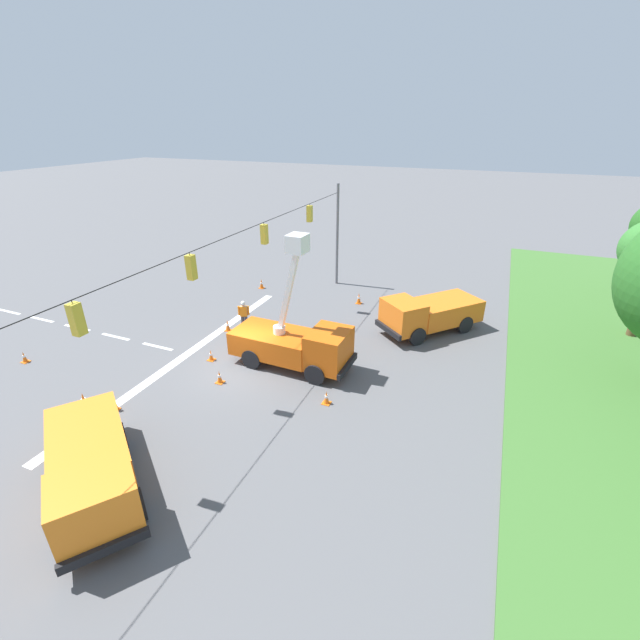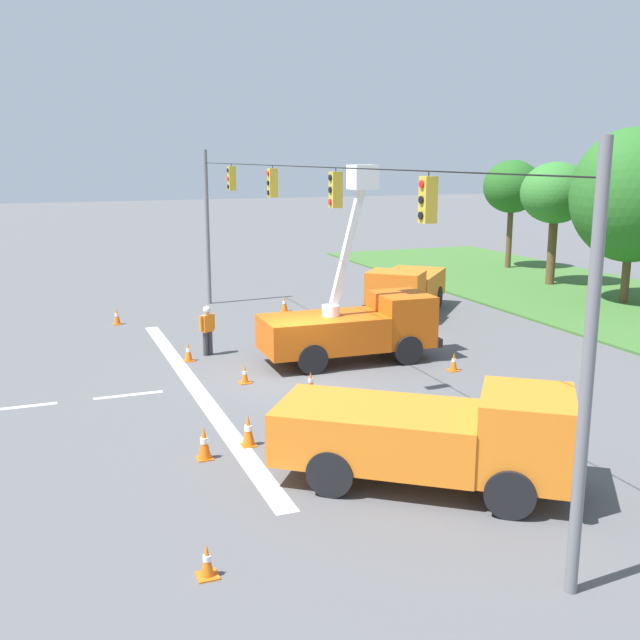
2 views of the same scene
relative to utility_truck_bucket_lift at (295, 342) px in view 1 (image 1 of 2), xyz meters
name	(u,v)px [view 1 (image 1 of 2)]	position (x,y,z in m)	size (l,w,h in m)	color
ground_plane	(244,367)	(1.10, -2.34, -1.34)	(200.00, 200.00, 0.00)	#565659
lane_markings	(165,348)	(1.10, -7.22, -1.33)	(17.60, 15.25, 0.01)	silver
signal_gantry	(236,279)	(1.09, -2.34, 3.24)	(26.20, 0.33, 7.20)	slate
utility_truck_bucket_lift	(295,342)	(0.00, 0.00, 0.00)	(2.50, 6.06, 6.63)	#D6560F
utility_truck_support_near	(91,468)	(9.77, -2.45, -0.19)	(5.62, 6.45, 2.21)	orange
utility_truck_support_far	(429,313)	(-6.45, 5.33, -0.19)	(5.98, 5.68, 2.15)	orange
road_worker	(244,313)	(-2.57, -4.52, -0.34)	(0.39, 0.60, 1.77)	#383842
traffic_cone_foreground_left	(326,398)	(2.31, 2.57, -1.04)	(0.36, 0.36, 0.62)	orange
traffic_cone_mid_left	(220,377)	(2.72, -2.60, -1.04)	(0.36, 0.36, 0.63)	orange
traffic_cone_mid_right	(359,298)	(-8.81, 0.42, -0.97)	(0.36, 0.36, 0.73)	orange
traffic_cone_near_bucket	(24,357)	(4.94, -12.76, -1.06)	(0.36, 0.36, 0.59)	orange
traffic_cone_lane_edge_a	(113,402)	(6.17, -5.50, -0.94)	(0.36, 0.36, 0.80)	orange
traffic_cone_lane_edge_b	(261,284)	(-8.81, -6.98, -0.99)	(0.36, 0.36, 0.70)	orange
traffic_cone_far_left	(84,401)	(6.60, -6.68, -0.94)	(0.36, 0.36, 0.80)	orange
traffic_cone_far_right	(211,355)	(1.16, -4.20, -1.06)	(0.36, 0.36, 0.59)	orange
traffic_cone_centre_line	(228,325)	(-2.01, -5.33, -1.01)	(0.36, 0.36, 0.68)	orange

